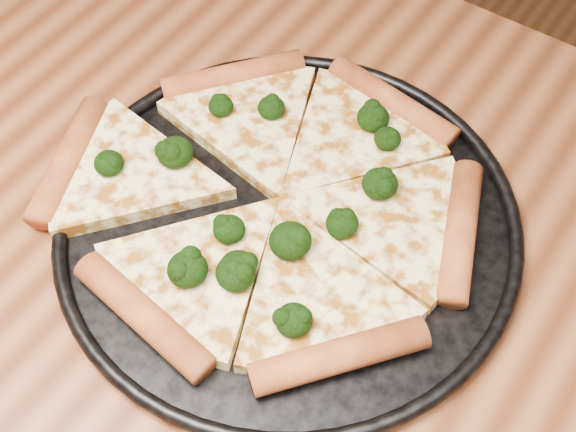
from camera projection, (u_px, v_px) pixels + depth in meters
The scene contains 4 objects.
dining_table at pixel (186, 380), 0.67m from camera, with size 1.20×0.90×0.75m.
pizza_pan at pixel (288, 222), 0.64m from camera, with size 0.37×0.37×0.02m.
pizza at pixel (272, 197), 0.64m from camera, with size 0.37×0.33×0.02m.
broccoli_florets at pixel (267, 210), 0.62m from camera, with size 0.23×0.24×0.02m.
Camera 1 is at (0.23, -0.18, 1.28)m, focal length 50.36 mm.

